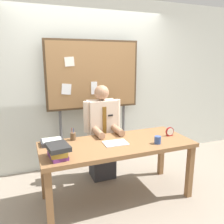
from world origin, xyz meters
TOP-DOWN VIEW (x-y plane):
  - ground_plane at (0.00, 0.00)m, footprint 12.00×12.00m
  - back_wall at (0.00, 1.17)m, footprint 6.40×0.08m
  - desk at (0.00, 0.00)m, footprint 1.86×0.77m
  - person at (0.00, 0.56)m, footprint 0.55×0.56m
  - bulletin_board at (-0.00, 0.96)m, footprint 1.46×0.09m
  - book_stack at (-0.74, -0.18)m, footprint 0.24×0.30m
  - open_notebook at (-0.03, -0.02)m, footprint 0.30×0.22m
  - desk_clock at (0.75, -0.02)m, footprint 0.12×0.04m
  - coffee_mug at (0.45, -0.21)m, footprint 0.08×0.08m
  - pen_holder at (-0.48, 0.29)m, footprint 0.07×0.07m
  - paper_tray at (-0.75, 0.24)m, footprint 0.26×0.20m

SIDE VIEW (x-z plane):
  - ground_plane at x=0.00m, z-range 0.00..0.00m
  - person at x=0.00m, z-range -0.05..1.35m
  - desk at x=0.00m, z-range 0.29..1.03m
  - open_notebook at x=-0.03m, z-range 0.75..0.76m
  - paper_tray at x=-0.75m, z-range 0.74..0.80m
  - coffee_mug at x=0.45m, z-range 0.75..0.84m
  - pen_holder at x=-0.48m, z-range 0.71..0.87m
  - desk_clock at x=0.75m, z-range 0.74..0.86m
  - book_stack at x=-0.74m, z-range 0.75..0.89m
  - back_wall at x=0.00m, z-range 0.00..2.70m
  - bulletin_board at x=0.00m, z-range 0.47..2.50m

